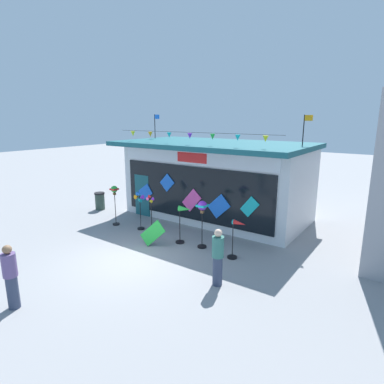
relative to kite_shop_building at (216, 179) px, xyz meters
name	(u,v)px	position (x,y,z in m)	size (l,w,h in m)	color
ground_plane	(131,260)	(0.28, -5.91, -1.83)	(80.00, 80.00, 0.00)	gray
kite_shop_building	(216,179)	(0.00, 0.00, 0.00)	(8.68, 4.94, 4.84)	silver
wind_spinner_far_left	(115,195)	(-2.94, -3.73, -0.47)	(0.31, 0.31, 1.78)	black
wind_spinner_left	(139,203)	(-1.62, -3.55, -0.66)	(0.43, 0.30, 1.65)	black
wind_spinner_center_left	(151,212)	(-0.70, -3.84, -0.82)	(0.31, 0.29, 1.71)	black
wind_spinner_center_right	(183,217)	(0.86, -3.75, -0.76)	(0.67, 0.33, 1.49)	black
wind_spinner_right	(202,211)	(1.62, -3.63, -0.43)	(0.35, 0.35, 1.77)	black
wind_spinner_far_right	(236,235)	(3.11, -3.80, -0.98)	(0.65, 0.34, 1.37)	black
person_near_camera	(218,257)	(3.49, -5.64, -0.97)	(0.34, 0.34, 1.68)	#333D56
person_mid_plaza	(11,275)	(-0.10, -9.57, -0.94)	(0.48, 0.43, 1.68)	#333D56
trash_bin	(100,201)	(-5.51, -2.54, -1.37)	(0.52, 0.52, 0.90)	#2D4238
display_kite_on_ground	(153,233)	(0.07, -4.61, -1.32)	(0.52, 0.03, 0.95)	green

